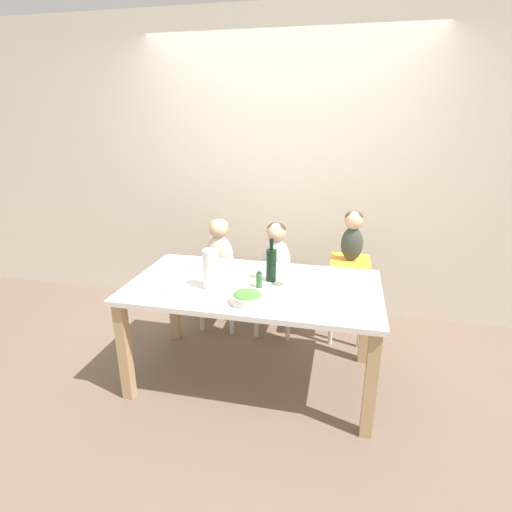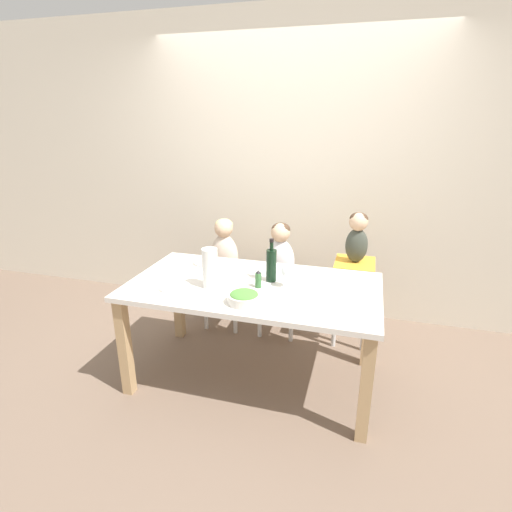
% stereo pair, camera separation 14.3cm
% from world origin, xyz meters
% --- Properties ---
extents(ground_plane, '(14.00, 14.00, 0.00)m').
position_xyz_m(ground_plane, '(0.00, 0.00, 0.00)').
color(ground_plane, '#705B4C').
extents(wall_back, '(10.00, 0.06, 2.70)m').
position_xyz_m(wall_back, '(0.00, 1.25, 1.35)').
color(wall_back, beige).
rests_on(wall_back, ground_plane).
extents(dining_table, '(1.68, 0.91, 0.74)m').
position_xyz_m(dining_table, '(0.00, 0.00, 0.65)').
color(dining_table, silver).
rests_on(dining_table, ground_plane).
extents(chair_far_left, '(0.37, 0.41, 0.46)m').
position_xyz_m(chair_far_left, '(-0.47, 0.71, 0.38)').
color(chair_far_left, silver).
rests_on(chair_far_left, ground_plane).
extents(chair_far_center, '(0.37, 0.41, 0.46)m').
position_xyz_m(chair_far_center, '(0.03, 0.71, 0.38)').
color(chair_far_center, silver).
rests_on(chair_far_center, ground_plane).
extents(chair_right_highchair, '(0.31, 0.35, 0.72)m').
position_xyz_m(chair_right_highchair, '(0.64, 0.71, 0.55)').
color(chair_right_highchair, silver).
rests_on(chair_right_highchair, ground_plane).
extents(person_child_left, '(0.25, 0.17, 0.53)m').
position_xyz_m(person_child_left, '(-0.47, 0.71, 0.73)').
color(person_child_left, beige).
rests_on(person_child_left, chair_far_left).
extents(person_child_center, '(0.25, 0.17, 0.53)m').
position_xyz_m(person_child_center, '(0.03, 0.71, 0.73)').
color(person_child_center, silver).
rests_on(person_child_center, chair_far_center).
extents(person_baby_right, '(0.17, 0.15, 0.40)m').
position_xyz_m(person_baby_right, '(0.64, 0.71, 0.95)').
color(person_baby_right, '#3D4238').
rests_on(person_baby_right, chair_right_highchair).
extents(wine_bottle, '(0.07, 0.07, 0.30)m').
position_xyz_m(wine_bottle, '(0.10, 0.09, 0.86)').
color(wine_bottle, black).
rests_on(wine_bottle, dining_table).
extents(paper_towel_roll, '(0.10, 0.10, 0.27)m').
position_xyz_m(paper_towel_roll, '(-0.26, -0.12, 0.88)').
color(paper_towel_roll, white).
rests_on(paper_towel_roll, dining_table).
extents(wine_glass_near, '(0.08, 0.08, 0.16)m').
position_xyz_m(wine_glass_near, '(0.23, 0.02, 0.85)').
color(wine_glass_near, white).
rests_on(wine_glass_near, dining_table).
extents(salad_bowl_large, '(0.20, 0.20, 0.08)m').
position_xyz_m(salad_bowl_large, '(0.03, -0.29, 0.78)').
color(salad_bowl_large, silver).
rests_on(salad_bowl_large, dining_table).
extents(dinner_plate_front_left, '(0.20, 0.20, 0.01)m').
position_xyz_m(dinner_plate_front_left, '(-0.48, -0.20, 0.75)').
color(dinner_plate_front_left, silver).
rests_on(dinner_plate_front_left, dining_table).
extents(dinner_plate_back_left, '(0.20, 0.20, 0.01)m').
position_xyz_m(dinner_plate_back_left, '(-0.47, 0.30, 0.75)').
color(dinner_plate_back_left, silver).
rests_on(dinner_plate_back_left, dining_table).
extents(condiment_bottle_hot_sauce, '(0.04, 0.04, 0.12)m').
position_xyz_m(condiment_bottle_hot_sauce, '(0.05, -0.04, 0.80)').
color(condiment_bottle_hot_sauce, '#336633').
rests_on(condiment_bottle_hot_sauce, dining_table).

